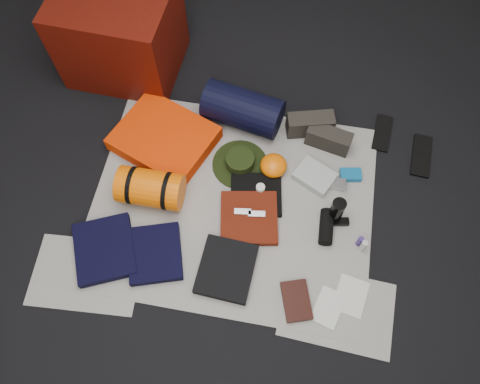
% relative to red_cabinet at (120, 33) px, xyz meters
% --- Properties ---
extents(floor, '(4.50, 4.50, 0.02)m').
position_rel_red_cabinet_xyz_m(floor, '(0.87, -0.89, -0.29)').
color(floor, black).
rests_on(floor, ground).
extents(newspaper_mat, '(1.60, 1.30, 0.01)m').
position_rel_red_cabinet_xyz_m(newspaper_mat, '(0.87, -0.89, -0.28)').
color(newspaper_mat, '#B0ACA2').
rests_on(newspaper_mat, floor).
extents(newspaper_sheet_front_left, '(0.61, 0.44, 0.00)m').
position_rel_red_cabinet_xyz_m(newspaper_sheet_front_left, '(0.17, -1.44, -0.28)').
color(newspaper_sheet_front_left, '#B0ACA2').
rests_on(newspaper_sheet_front_left, floor).
extents(newspaper_sheet_front_right, '(0.60, 0.43, 0.00)m').
position_rel_red_cabinet_xyz_m(newspaper_sheet_front_right, '(1.52, -1.39, -0.28)').
color(newspaper_sheet_front_right, '#B0ACA2').
rests_on(newspaper_sheet_front_right, floor).
extents(red_cabinet, '(0.71, 0.60, 0.57)m').
position_rel_red_cabinet_xyz_m(red_cabinet, '(0.00, 0.00, 0.00)').
color(red_cabinet, '#4F0D05').
rests_on(red_cabinet, floor).
extents(sleeping_pad, '(0.68, 0.62, 0.10)m').
position_rel_red_cabinet_xyz_m(sleeping_pad, '(0.39, -0.56, -0.23)').
color(sleeping_pad, '#ED3502').
rests_on(sleeping_pad, newspaper_mat).
extents(stuff_sack, '(0.36, 0.21, 0.21)m').
position_rel_red_cabinet_xyz_m(stuff_sack, '(0.41, -0.93, -0.17)').
color(stuff_sack, '#EC5F03').
rests_on(stuff_sack, newspaper_mat).
extents(sack_strap_left, '(0.02, 0.22, 0.22)m').
position_rel_red_cabinet_xyz_m(sack_strap_left, '(0.31, -0.93, -0.17)').
color(sack_strap_left, black).
rests_on(sack_strap_left, newspaper_mat).
extents(sack_strap_right, '(0.03, 0.22, 0.22)m').
position_rel_red_cabinet_xyz_m(sack_strap_right, '(0.51, -0.93, -0.17)').
color(sack_strap_right, black).
rests_on(sack_strap_right, newspaper_mat).
extents(navy_duffel, '(0.51, 0.34, 0.25)m').
position_rel_red_cabinet_xyz_m(navy_duffel, '(0.83, -0.32, -0.15)').
color(navy_duffel, black).
rests_on(navy_duffel, newspaper_mat).
extents(boonie_brim, '(0.37, 0.37, 0.01)m').
position_rel_red_cabinet_xyz_m(boonie_brim, '(0.87, -0.63, -0.27)').
color(boonie_brim, black).
rests_on(boonie_brim, newspaper_mat).
extents(boonie_crown, '(0.17, 0.17, 0.08)m').
position_rel_red_cabinet_xyz_m(boonie_crown, '(0.87, -0.63, -0.23)').
color(boonie_crown, black).
rests_on(boonie_crown, boonie_brim).
extents(hiking_boot_left, '(0.30, 0.17, 0.14)m').
position_rel_red_cabinet_xyz_m(hiking_boot_left, '(1.25, -0.32, -0.21)').
color(hiking_boot_left, '#292620').
rests_on(hiking_boot_left, newspaper_mat).
extents(hiking_boot_right, '(0.28, 0.16, 0.13)m').
position_rel_red_cabinet_xyz_m(hiking_boot_right, '(1.37, -0.40, -0.21)').
color(hiking_boot_right, '#292620').
rests_on(hiking_boot_right, newspaper_mat).
extents(flip_flop_left, '(0.12, 0.27, 0.01)m').
position_rel_red_cabinet_xyz_m(flip_flop_left, '(1.70, -0.26, -0.28)').
color(flip_flop_left, black).
rests_on(flip_flop_left, floor).
extents(flip_flop_right, '(0.13, 0.30, 0.02)m').
position_rel_red_cabinet_xyz_m(flip_flop_right, '(1.94, -0.38, -0.28)').
color(flip_flop_right, black).
rests_on(flip_flop_right, floor).
extents(trousers_navy_a, '(0.43, 0.45, 0.06)m').
position_rel_red_cabinet_xyz_m(trousers_navy_a, '(0.24, -1.30, -0.25)').
color(trousers_navy_a, black).
rests_on(trousers_navy_a, newspaper_mat).
extents(trousers_navy_b, '(0.37, 0.39, 0.05)m').
position_rel_red_cabinet_xyz_m(trousers_navy_b, '(0.51, -1.27, -0.25)').
color(trousers_navy_b, black).
rests_on(trousers_navy_b, newspaper_mat).
extents(trousers_charcoal, '(0.30, 0.34, 0.05)m').
position_rel_red_cabinet_xyz_m(trousers_charcoal, '(0.91, -1.29, -0.25)').
color(trousers_charcoal, black).
rests_on(trousers_charcoal, newspaper_mat).
extents(black_tshirt, '(0.33, 0.32, 0.03)m').
position_rel_red_cabinet_xyz_m(black_tshirt, '(1.00, -0.82, -0.26)').
color(black_tshirt, black).
rests_on(black_tshirt, newspaper_mat).
extents(red_shirt, '(0.37, 0.37, 0.04)m').
position_rel_red_cabinet_xyz_m(red_shirt, '(0.98, -0.98, -0.26)').
color(red_shirt, '#581709').
rests_on(red_shirt, newspaper_mat).
extents(orange_stuff_sack, '(0.19, 0.19, 0.10)m').
position_rel_red_cabinet_xyz_m(orange_stuff_sack, '(1.07, -0.63, -0.23)').
color(orange_stuff_sack, '#EC5F03').
rests_on(orange_stuff_sack, newspaper_mat).
extents(first_aid_pouch, '(0.27, 0.25, 0.05)m').
position_rel_red_cabinet_xyz_m(first_aid_pouch, '(1.32, -0.65, -0.25)').
color(first_aid_pouch, '#98A099').
rests_on(first_aid_pouch, newspaper_mat).
extents(water_bottle, '(0.08, 0.08, 0.19)m').
position_rel_red_cabinet_xyz_m(water_bottle, '(1.45, -0.88, -0.18)').
color(water_bottle, black).
rests_on(water_bottle, newspaper_mat).
extents(speaker, '(0.08, 0.20, 0.08)m').
position_rel_red_cabinet_xyz_m(speaker, '(1.42, -0.96, -0.24)').
color(speaker, black).
rests_on(speaker, newspaper_mat).
extents(compact_camera, '(0.11, 0.07, 0.04)m').
position_rel_red_cabinet_xyz_m(compact_camera, '(1.45, -0.67, -0.26)').
color(compact_camera, '#B3B3B8').
rests_on(compact_camera, newspaper_mat).
extents(cyan_case, '(0.13, 0.10, 0.04)m').
position_rel_red_cabinet_xyz_m(cyan_case, '(1.53, -0.60, -0.26)').
color(cyan_case, '#0E5A8E').
rests_on(cyan_case, newspaper_mat).
extents(toiletry_purple, '(0.03, 0.03, 0.09)m').
position_rel_red_cabinet_xyz_m(toiletry_purple, '(1.60, -1.01, -0.23)').
color(toiletry_purple, navy).
rests_on(toiletry_purple, newspaper_mat).
extents(toiletry_clear, '(0.04, 0.04, 0.10)m').
position_rel_red_cabinet_xyz_m(toiletry_clear, '(1.62, -1.04, -0.23)').
color(toiletry_clear, '#B2B7B2').
rests_on(toiletry_clear, newspaper_mat).
extents(paperback_book, '(0.20, 0.24, 0.03)m').
position_rel_red_cabinet_xyz_m(paperback_book, '(1.30, -1.39, -0.26)').
color(paperback_book, black).
rests_on(paperback_book, newspaper_mat).
extents(map_booklet, '(0.19, 0.23, 0.01)m').
position_rel_red_cabinet_xyz_m(map_booklet, '(1.47, -1.39, -0.27)').
color(map_booklet, beige).
rests_on(map_booklet, newspaper_mat).
extents(map_printout, '(0.19, 0.23, 0.01)m').
position_rel_red_cabinet_xyz_m(map_printout, '(1.59, -1.31, -0.27)').
color(map_printout, beige).
rests_on(map_printout, newspaper_mat).
extents(sunglasses, '(0.12, 0.06, 0.03)m').
position_rel_red_cabinet_xyz_m(sunglasses, '(1.49, -0.91, -0.26)').
color(sunglasses, black).
rests_on(sunglasses, newspaper_mat).
extents(key_cluster, '(0.11, 0.11, 0.01)m').
position_rel_red_cabinet_xyz_m(key_cluster, '(0.17, -1.42, -0.27)').
color(key_cluster, '#B3B3B8').
rests_on(key_cluster, newspaper_mat).
extents(tape_roll, '(0.05, 0.05, 0.04)m').
position_rel_red_cabinet_xyz_m(tape_roll, '(1.02, -0.79, -0.23)').
color(tape_roll, silver).
rests_on(tape_roll, black_tshirt).
extents(energy_bar_a, '(0.10, 0.05, 0.01)m').
position_rel_red_cabinet_xyz_m(energy_bar_a, '(0.94, -0.96, -0.23)').
color(energy_bar_a, '#B3B3B8').
rests_on(energy_bar_a, red_shirt).
extents(energy_bar_b, '(0.10, 0.05, 0.01)m').
position_rel_red_cabinet_xyz_m(energy_bar_b, '(1.02, -0.96, -0.23)').
color(energy_bar_b, '#B3B3B8').
rests_on(energy_bar_b, red_shirt).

